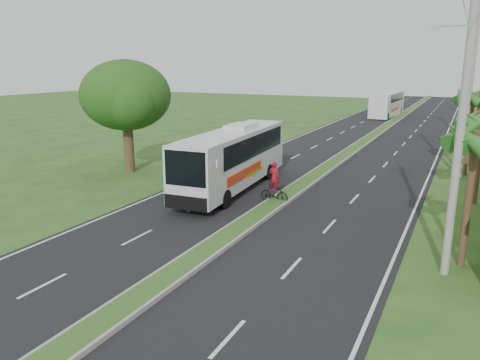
% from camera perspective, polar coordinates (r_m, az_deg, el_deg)
% --- Properties ---
extents(ground, '(180.00, 180.00, 0.00)m').
position_cam_1_polar(ground, '(18.75, -3.89, -8.74)').
color(ground, '#23501D').
rests_on(ground, ground).
extents(road_asphalt, '(14.00, 160.00, 0.02)m').
position_cam_1_polar(road_asphalt, '(36.72, 11.91, 2.34)').
color(road_asphalt, black).
rests_on(road_asphalt, ground).
extents(median_strip, '(1.20, 160.00, 0.18)m').
position_cam_1_polar(median_strip, '(36.70, 11.92, 2.49)').
color(median_strip, gray).
rests_on(median_strip, ground).
extents(lane_edge_left, '(0.12, 160.00, 0.01)m').
position_cam_1_polar(lane_edge_left, '(38.86, 2.30, 3.26)').
color(lane_edge_left, silver).
rests_on(lane_edge_left, ground).
extents(lane_edge_right, '(0.12, 160.00, 0.01)m').
position_cam_1_polar(lane_edge_right, '(35.72, 22.36, 1.25)').
color(lane_edge_right, silver).
rests_on(lane_edge_right, ground).
extents(palm_verge_a, '(2.40, 2.40, 5.45)m').
position_cam_1_polar(palm_verge_a, '(18.10, 26.84, 4.57)').
color(palm_verge_a, '#473321').
rests_on(palm_verge_a, ground).
extents(palm_verge_c, '(2.40, 2.40, 5.85)m').
position_cam_1_polar(palm_verge_c, '(33.99, 26.59, 8.98)').
color(palm_verge_c, '#473321').
rests_on(palm_verge_c, ground).
extents(palm_verge_d, '(2.40, 2.40, 5.25)m').
position_cam_1_polar(palm_verge_d, '(43.01, 27.24, 8.89)').
color(palm_verge_d, '#473321').
rests_on(palm_verge_d, ground).
extents(shade_tree, '(6.30, 6.00, 7.54)m').
position_cam_1_polar(shade_tree, '(32.58, -13.88, 9.71)').
color(shade_tree, '#473321').
rests_on(shade_tree, ground).
extents(utility_pole_a, '(1.60, 0.28, 11.00)m').
position_cam_1_polar(utility_pole_a, '(17.00, 25.49, 7.38)').
color(utility_pole_a, gray).
rests_on(utility_pole_a, ground).
extents(utility_pole_b, '(3.20, 0.28, 12.00)m').
position_cam_1_polar(utility_pole_b, '(32.94, 26.22, 10.89)').
color(utility_pole_b, gray).
rests_on(utility_pole_b, ground).
extents(utility_pole_c, '(1.60, 0.28, 11.00)m').
position_cam_1_polar(utility_pole_c, '(52.95, 26.43, 10.88)').
color(utility_pole_c, gray).
rests_on(utility_pole_c, ground).
extents(utility_pole_d, '(1.60, 0.28, 10.50)m').
position_cam_1_polar(utility_pole_d, '(72.95, 26.53, 11.14)').
color(utility_pole_d, gray).
rests_on(utility_pole_d, ground).
extents(coach_bus_main, '(3.18, 11.69, 3.74)m').
position_cam_1_polar(coach_bus_main, '(27.32, -0.78, 3.06)').
color(coach_bus_main, silver).
rests_on(coach_bus_main, ground).
extents(coach_bus_far, '(3.00, 11.52, 3.33)m').
position_cam_1_polar(coach_bus_far, '(69.70, 17.52, 8.96)').
color(coach_bus_far, silver).
rests_on(coach_bus_far, ground).
extents(motorcyclist, '(1.63, 0.56, 2.22)m').
position_cam_1_polar(motorcyclist, '(24.99, 4.19, -0.93)').
color(motorcyclist, black).
rests_on(motorcyclist, ground).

